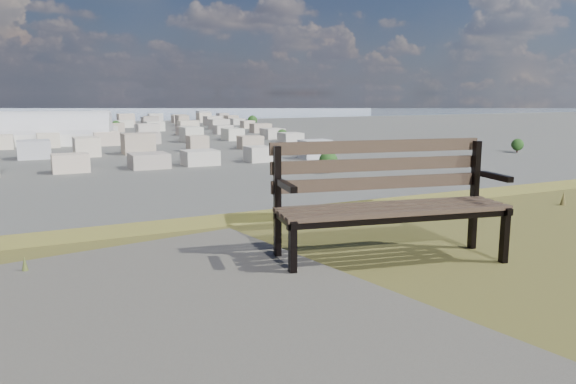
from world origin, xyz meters
TOP-DOWN VIEW (x-y plane):
  - park_bench at (-1.09, 2.21)m, footprint 2.03×0.97m
  - gravel_patch at (-3.07, 1.36)m, footprint 3.49×4.49m
  - arena at (15.89, 312.68)m, footprint 58.33×35.12m
  - city_blocks at (0.00, 394.44)m, footprint 395.00×361.00m
  - bay_water at (0.00, 900.00)m, footprint 2400.00×700.00m

SIDE VIEW (x-z plane):
  - bay_water at x=0.00m, z-range -0.06..0.06m
  - city_blocks at x=0.00m, z-range 0.00..7.00m
  - arena at x=15.89m, z-range -6.08..16.92m
  - gravel_patch at x=-3.07m, z-range 25.00..25.08m
  - park_bench at x=-1.09m, z-range 25.07..26.09m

